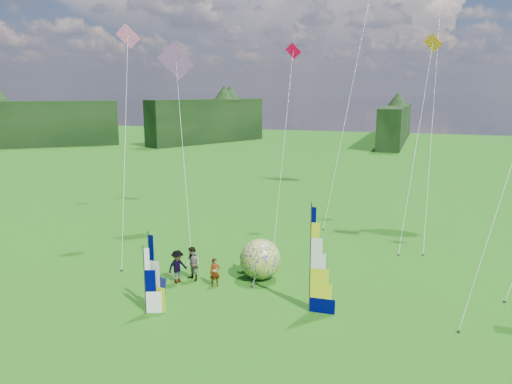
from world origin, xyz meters
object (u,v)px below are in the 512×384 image
(feather_banner_main, at_px, (310,260))
(side_banner_left, at_px, (150,273))
(spectator_a, at_px, (215,272))
(spectator_c, at_px, (178,267))
(bol_inflatable, at_px, (260,259))
(spectator_d, at_px, (246,258))
(camp_chair, at_px, (159,288))
(spectator_b, at_px, (193,264))
(kite_whale, at_px, (436,71))
(side_banner_far, at_px, (145,281))

(feather_banner_main, distance_m, side_banner_left, 7.50)
(spectator_a, xyz_separation_m, spectator_c, (-2.09, -0.22, 0.15))
(feather_banner_main, distance_m, bol_inflatable, 4.99)
(spectator_a, distance_m, spectator_c, 2.11)
(spectator_a, distance_m, spectator_d, 2.80)
(side_banner_left, height_order, spectator_c, side_banner_left)
(camp_chair, bearing_deg, spectator_d, 75.48)
(spectator_b, relative_size, kite_whale, 0.08)
(spectator_d, bearing_deg, feather_banner_main, 150.17)
(bol_inflatable, xyz_separation_m, spectator_a, (-1.92, -1.82, -0.36))
(camp_chair, bearing_deg, spectator_c, 106.06)
(spectator_a, bearing_deg, feather_banner_main, -50.03)
(spectator_b, bearing_deg, feather_banner_main, 15.12)
(side_banner_far, bearing_deg, feather_banner_main, -0.28)
(spectator_d, distance_m, kite_whale, 19.22)
(spectator_b, distance_m, camp_chair, 2.68)
(feather_banner_main, xyz_separation_m, side_banner_far, (-7.16, -2.67, -0.94))
(kite_whale, bearing_deg, spectator_d, -117.65)
(bol_inflatable, relative_size, spectator_d, 1.49)
(spectator_b, height_order, kite_whale, kite_whale)
(spectator_b, bearing_deg, bol_inflatable, 52.68)
(spectator_d, height_order, kite_whale, kite_whale)
(bol_inflatable, xyz_separation_m, spectator_b, (-3.40, -1.46, -0.18))
(spectator_b, bearing_deg, spectator_d, 75.25)
(spectator_b, relative_size, spectator_c, 1.04)
(spectator_d, height_order, camp_chair, spectator_d)
(feather_banner_main, relative_size, spectator_c, 2.79)
(side_banner_left, xyz_separation_m, camp_chair, (-0.43, 1.51, -1.39))
(spectator_d, relative_size, camp_chair, 1.58)
(feather_banner_main, relative_size, camp_chair, 5.32)
(spectator_c, bearing_deg, bol_inflatable, -34.24)
(kite_whale, bearing_deg, spectator_b, -118.85)
(camp_chair, bearing_deg, feather_banner_main, 21.87)
(feather_banner_main, xyz_separation_m, kite_whale, (4.94, 16.78, 9.02))
(side_banner_left, height_order, bol_inflatable, side_banner_left)
(side_banner_far, xyz_separation_m, spectator_a, (1.71, 4.09, -0.83))
(spectator_c, distance_m, camp_chair, 2.04)
(bol_inflatable, height_order, spectator_b, bol_inflatable)
(feather_banner_main, xyz_separation_m, spectator_b, (-6.93, 1.77, -1.59))
(spectator_d, bearing_deg, bol_inflatable, 154.07)
(side_banner_far, xyz_separation_m, kite_whale, (12.10, 19.44, 9.96))
(side_banner_left, bearing_deg, camp_chair, 112.28)
(side_banner_left, distance_m, spectator_a, 4.22)
(spectator_d, bearing_deg, camp_chair, 71.13)
(spectator_c, relative_size, camp_chair, 1.91)
(kite_whale, bearing_deg, feather_banner_main, -96.89)
(feather_banner_main, relative_size, spectator_b, 2.69)
(side_banner_far, height_order, camp_chair, side_banner_far)
(side_banner_far, xyz_separation_m, camp_chair, (-0.37, 1.87, -1.12))
(spectator_b, xyz_separation_m, spectator_c, (-0.61, -0.57, -0.03))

